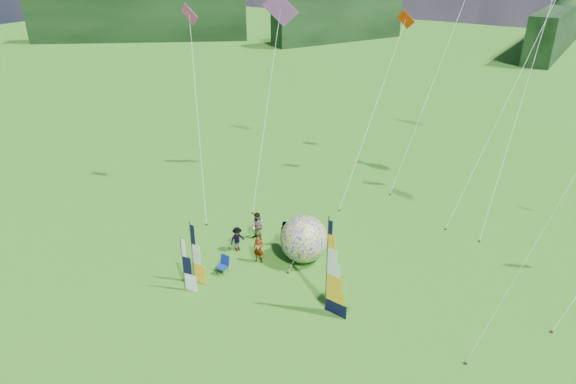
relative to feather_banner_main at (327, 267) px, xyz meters
The scene contains 17 objects.
ground 4.47m from the feather_banner_main, 119.23° to the right, with size 220.00×220.00×0.00m, color #3B811A.
treeline_ring 3.91m from the feather_banner_main, 119.23° to the right, with size 210.00×210.00×8.00m, color #1F421C, non-canonical shape.
feather_banner_main is the anchor object (origin of this frame).
side_banner_left 7.42m from the feather_banner_main, 166.15° to the right, with size 0.98×0.10×3.53m, color #F0AE1A, non-canonical shape.
side_banner_far 7.59m from the feather_banner_main, 159.67° to the right, with size 0.93×0.10×3.12m, color white, non-canonical shape.
bol_inflatable 4.80m from the feather_banner_main, 135.33° to the left, with size 2.76×2.76×2.76m, color #0008A2.
spectator_a 5.84m from the feather_banner_main, 162.67° to the left, with size 0.65×0.43×1.78m, color #66594C.
spectator_b 7.94m from the feather_banner_main, 152.08° to the left, with size 0.89×0.44×1.83m, color #66594C.
spectator_c 7.60m from the feather_banner_main, 164.72° to the left, with size 1.00×0.37×1.55m, color #66594C.
spectator_d 6.62m from the feather_banner_main, 142.45° to the left, with size 0.98×0.40×1.68m, color #66594C.
camp_chair 6.66m from the feather_banner_main, behind, with size 0.62×0.62×1.08m, color navy, non-canonical shape.
kite_whale 18.49m from the feather_banner_main, 74.60° to the left, with size 2.91×14.76×17.10m, color black, non-canonical shape.
kite_rainbow_delta 15.26m from the feather_banner_main, 136.71° to the left, with size 7.14×12.01×14.53m, color #F00834, non-canonical shape.
small_kite_red 15.00m from the feather_banner_main, 107.16° to the left, with size 2.59×10.56×12.89m, color #E63101, non-canonical shape.
small_kite_orange 16.92m from the feather_banner_main, 75.46° to the left, with size 5.67×10.99×16.73m, color orange, non-canonical shape.
small_kite_pink 14.96m from the feather_banner_main, 156.48° to the left, with size 7.40×7.58×13.55m, color #D63B83, non-canonical shape.
small_kite_green 21.31m from the feather_banner_main, 94.35° to the left, with size 4.37×13.98×20.80m, color #19CA51, non-canonical shape.
Camera 1 is at (11.54, -15.03, 16.57)m, focal length 32.00 mm.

